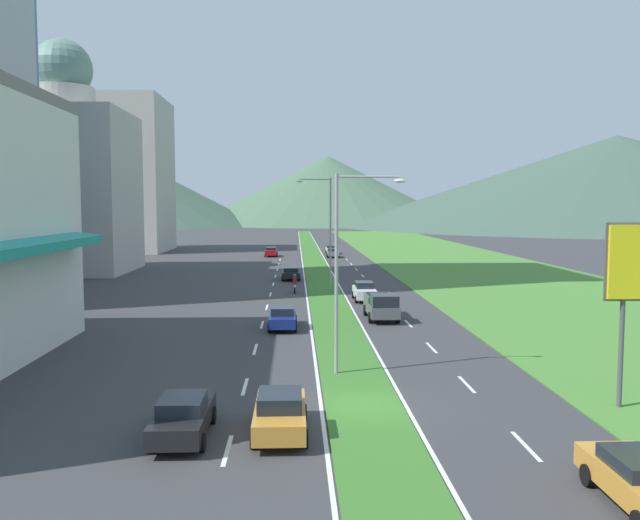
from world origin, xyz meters
The scene contains 44 objects.
ground_plane centered at (0.00, 0.00, 0.00)m, with size 600.00×600.00×0.00m, color #38383A.
grass_median centered at (0.00, 60.00, 0.03)m, with size 3.20×240.00×0.06m, color #387028.
grass_verge_right centered at (20.60, 60.00, 0.03)m, with size 24.00×240.00×0.06m, color #477F33.
lane_dash_left_2 centered at (-5.10, -4.54, 0.01)m, with size 0.16×2.80×0.01m, color silver.
lane_dash_left_3 centered at (-5.10, 3.19, 0.01)m, with size 0.16×2.80×0.01m, color silver.
lane_dash_left_4 centered at (-5.10, 10.92, 0.01)m, with size 0.16×2.80×0.01m, color silver.
lane_dash_left_5 centered at (-5.10, 18.65, 0.01)m, with size 0.16×2.80×0.01m, color silver.
lane_dash_left_6 centered at (-5.10, 26.37, 0.01)m, with size 0.16×2.80×0.01m, color silver.
lane_dash_left_7 centered at (-5.10, 34.10, 0.01)m, with size 0.16×2.80×0.01m, color silver.
lane_dash_left_8 centered at (-5.10, 41.83, 0.01)m, with size 0.16×2.80×0.01m, color silver.
lane_dash_left_9 centered at (-5.10, 49.56, 0.01)m, with size 0.16×2.80×0.01m, color silver.
lane_dash_left_10 centered at (-5.10, 57.29, 0.01)m, with size 0.16×2.80×0.01m, color silver.
lane_dash_left_11 centered at (-5.10, 65.02, 0.01)m, with size 0.16×2.80×0.01m, color silver.
lane_dash_left_12 centered at (-5.10, 72.75, 0.01)m, with size 0.16×2.80×0.01m, color silver.
lane_dash_right_2 centered at (5.10, -4.54, 0.01)m, with size 0.16×2.80×0.01m, color silver.
lane_dash_right_3 centered at (5.10, 3.19, 0.01)m, with size 0.16×2.80×0.01m, color silver.
lane_dash_right_4 centered at (5.10, 10.92, 0.01)m, with size 0.16×2.80×0.01m, color silver.
lane_dash_right_5 centered at (5.10, 18.65, 0.01)m, with size 0.16×2.80×0.01m, color silver.
lane_dash_right_6 centered at (5.10, 26.37, 0.01)m, with size 0.16×2.80×0.01m, color silver.
lane_dash_right_7 centered at (5.10, 34.10, 0.01)m, with size 0.16×2.80×0.01m, color silver.
lane_dash_right_8 centered at (5.10, 41.83, 0.01)m, with size 0.16×2.80×0.01m, color silver.
lane_dash_right_9 centered at (5.10, 49.56, 0.01)m, with size 0.16×2.80×0.01m, color silver.
lane_dash_right_10 centered at (5.10, 57.29, 0.01)m, with size 0.16×2.80×0.01m, color silver.
lane_dash_right_11 centered at (5.10, 65.02, 0.01)m, with size 0.16×2.80×0.01m, color silver.
lane_dash_right_12 centered at (5.10, 72.75, 0.01)m, with size 0.16×2.80×0.01m, color silver.
edge_line_median_left centered at (-1.75, 60.00, 0.01)m, with size 0.16×240.00×0.01m, color silver.
edge_line_median_right centered at (1.75, 60.00, 0.01)m, with size 0.16×240.00×0.01m, color silver.
domed_building centered at (-30.99, 55.69, 11.27)m, with size 15.37×15.37×28.32m.
midrise_colored centered at (-34.88, 92.69, 13.58)m, with size 17.92×17.92×27.16m, color #B7B2A8.
hill_far_left centered at (-87.32, 242.86, 18.15)m, with size 141.17×141.17×36.31m, color #3D5647.
hill_far_center centered at (11.68, 265.52, 15.12)m, with size 120.45×120.45×30.23m, color #47664C.
hill_far_right centered at (121.50, 222.83, 17.60)m, with size 214.67×214.67×35.21m, color #3D5647.
street_lamp_near centered at (-0.43, 5.26, 5.63)m, with size 3.39×0.28×9.75m.
street_lamp_mid centered at (0.27, 36.25, 6.19)m, with size 3.32×0.39×10.86m.
car_1 centered at (-6.67, 79.10, 0.78)m, with size 2.00×4.61×1.51m.
car_2 centered at (3.19, 76.91, 0.72)m, with size 1.95×4.17×1.38m.
car_3 centered at (3.40, 85.06, 0.74)m, with size 1.92×4.78×1.43m.
car_4 centered at (-6.79, -3.22, 0.77)m, with size 1.92×4.63×1.51m.
car_5 centered at (3.20, 29.85, 0.82)m, with size 1.87×4.56×1.62m.
car_6 centered at (-3.35, -3.04, 0.79)m, with size 1.96×4.49×1.57m.
car_7 centered at (-3.64, 17.27, 0.76)m, with size 1.89×4.64×1.49m.
car_8 centered at (-3.25, 45.90, 0.72)m, with size 2.03×4.40×1.38m.
pickup_truck_0 centered at (3.43, 20.24, 0.98)m, with size 2.18×5.40×2.00m.
motorcycle_rider centered at (-2.85, 35.09, 0.75)m, with size 0.36×2.00×1.80m.
Camera 1 is at (-2.79, -25.94, 8.24)m, focal length 36.53 mm.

